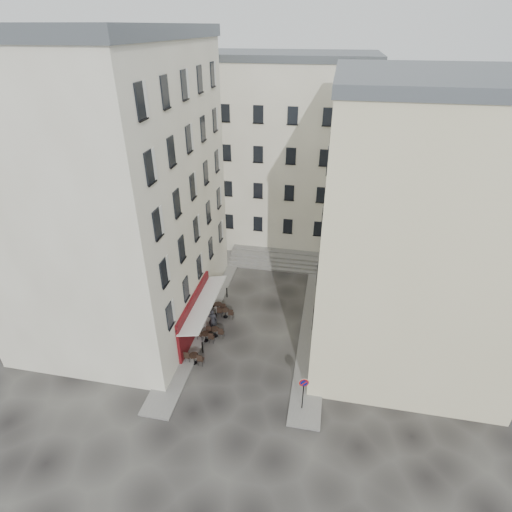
% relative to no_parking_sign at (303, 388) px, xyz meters
% --- Properties ---
extents(ground, '(90.00, 90.00, 0.00)m').
position_rel_no_parking_sign_xyz_m(ground, '(-4.30, 4.59, -1.86)').
color(ground, black).
rests_on(ground, ground).
extents(sidewalk_left, '(2.00, 22.00, 0.12)m').
position_rel_no_parking_sign_xyz_m(sidewalk_left, '(-8.80, 8.59, -1.80)').
color(sidewalk_left, slate).
rests_on(sidewalk_left, ground).
extents(sidewalk_right, '(2.00, 18.00, 0.12)m').
position_rel_no_parking_sign_xyz_m(sidewalk_right, '(0.20, 7.59, -1.80)').
color(sidewalk_right, slate).
rests_on(sidewalk_right, ground).
extents(building_left, '(12.20, 16.20, 20.60)m').
position_rel_no_parking_sign_xyz_m(building_left, '(-14.80, 7.59, 8.45)').
color(building_left, beige).
rests_on(building_left, ground).
extents(building_right, '(12.20, 14.20, 18.60)m').
position_rel_no_parking_sign_xyz_m(building_right, '(6.20, 8.09, 7.45)').
color(building_right, beige).
rests_on(building_right, ground).
extents(building_back, '(18.20, 10.20, 18.60)m').
position_rel_no_parking_sign_xyz_m(building_back, '(-5.30, 23.59, 7.45)').
color(building_back, beige).
rests_on(building_back, ground).
extents(cafe_storefront, '(1.74, 7.30, 3.50)m').
position_rel_no_parking_sign_xyz_m(cafe_storefront, '(-8.62, 5.59, 0.02)').
color(cafe_storefront, '#4D0B10').
rests_on(cafe_storefront, ground).
extents(stone_steps, '(9.00, 3.15, 0.80)m').
position_rel_no_parking_sign_xyz_m(stone_steps, '(-4.30, 17.17, -1.46)').
color(stone_steps, slate).
rests_on(stone_steps, ground).
extents(bollard_near, '(0.12, 0.12, 0.98)m').
position_rel_no_parking_sign_xyz_m(bollard_near, '(-7.55, 3.59, -1.33)').
color(bollard_near, black).
rests_on(bollard_near, ground).
extents(bollard_mid, '(0.12, 0.12, 0.98)m').
position_rel_no_parking_sign_xyz_m(bollard_mid, '(-7.55, 7.09, -1.33)').
color(bollard_mid, black).
rests_on(bollard_mid, ground).
extents(bollard_far, '(0.12, 0.12, 0.98)m').
position_rel_no_parking_sign_xyz_m(bollard_far, '(-7.55, 10.59, -1.33)').
color(bollard_far, black).
rests_on(bollard_far, ground).
extents(no_parking_sign, '(0.59, 0.17, 2.62)m').
position_rel_no_parking_sign_xyz_m(no_parking_sign, '(0.00, 0.00, 0.00)').
color(no_parking_sign, black).
rests_on(no_parking_sign, ground).
extents(bistro_table_a, '(1.41, 0.66, 0.99)m').
position_rel_no_parking_sign_xyz_m(bistro_table_a, '(-7.80, 2.47, -1.35)').
color(bistro_table_a, black).
rests_on(bistro_table_a, ground).
extents(bistro_table_b, '(1.35, 0.63, 0.95)m').
position_rel_no_parking_sign_xyz_m(bistro_table_b, '(-7.69, 4.83, -1.38)').
color(bistro_table_b, black).
rests_on(bistro_table_b, ground).
extents(bistro_table_c, '(1.37, 0.64, 0.96)m').
position_rel_no_parking_sign_xyz_m(bistro_table_c, '(-7.12, 5.47, -1.37)').
color(bistro_table_c, black).
rests_on(bistro_table_c, ground).
extents(bistro_table_d, '(1.38, 0.65, 0.97)m').
position_rel_no_parking_sign_xyz_m(bistro_table_d, '(-6.94, 7.85, -1.37)').
color(bistro_table_d, black).
rests_on(bistro_table_d, ground).
extents(bistro_table_e, '(1.41, 0.66, 0.99)m').
position_rel_no_parking_sign_xyz_m(bistro_table_e, '(-7.75, 8.48, -1.35)').
color(bistro_table_e, black).
rests_on(bistro_table_e, ground).
extents(pedestrian, '(0.73, 0.50, 1.94)m').
position_rel_no_parking_sign_xyz_m(pedestrian, '(-7.50, 6.18, -0.89)').
color(pedestrian, black).
rests_on(pedestrian, ground).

